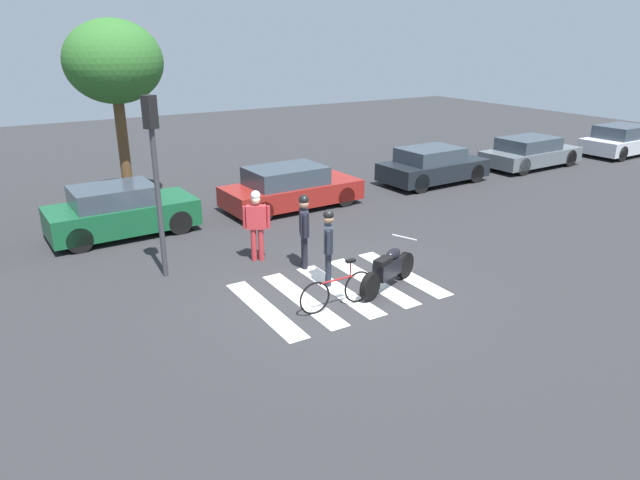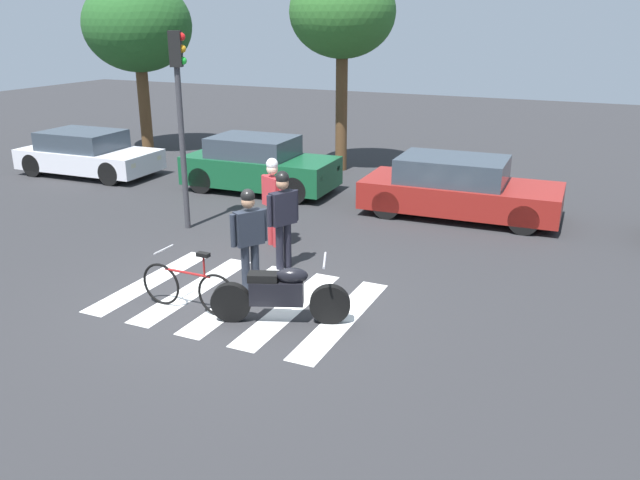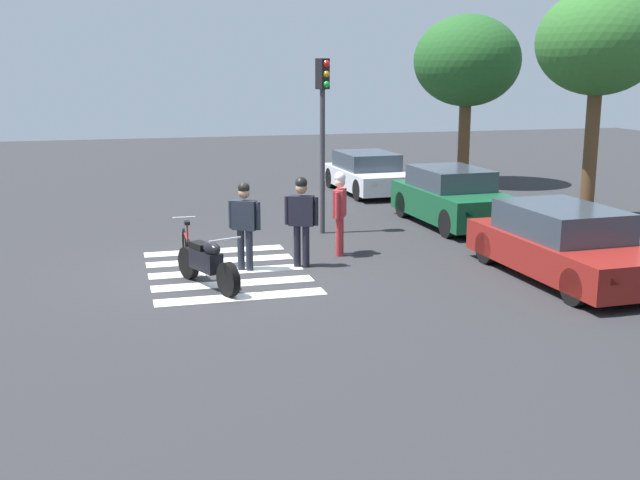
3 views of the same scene
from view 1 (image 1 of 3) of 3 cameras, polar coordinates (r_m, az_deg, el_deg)
ground_plane at (r=12.71m, az=1.82°, el=-4.98°), size 60.00×60.00×0.00m
police_motorcycle at (r=12.70m, az=6.79°, el=-2.92°), size 2.00×1.00×1.02m
leaning_bicycle at (r=11.77m, az=1.74°, el=-5.04°), size 1.75×0.46×1.01m
officer_on_foot at (r=12.61m, az=0.84°, el=-0.21°), size 0.42×0.58×1.76m
officer_by_motorcycle at (r=13.53m, az=-1.58°, el=1.41°), size 0.39×0.63×1.82m
pedestrian_bystander at (r=14.07m, az=-6.32°, el=1.93°), size 0.61×0.40×1.79m
crosswalk_stripes at (r=12.71m, az=1.82°, el=-4.96°), size 4.05×3.00×0.01m
car_green_compact at (r=16.83m, az=-19.18°, el=2.69°), size 4.00×1.91×1.43m
car_maroon_wagon at (r=18.49m, az=-2.96°, el=5.15°), size 4.49×2.02×1.36m
car_black_suv at (r=22.01m, az=11.10°, el=7.21°), size 4.18×2.00×1.35m
car_grey_coupe at (r=25.80m, az=20.12°, el=8.14°), size 4.50×2.00×1.27m
car_silver_sedan at (r=30.17m, az=27.76°, el=8.71°), size 4.15×2.00×1.37m
traffic_light_pole at (r=13.11m, az=-16.05°, el=7.79°), size 0.36×0.32×4.11m
street_tree_mid at (r=19.54m, az=-19.77°, el=16.18°), size 2.99×2.99×5.78m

